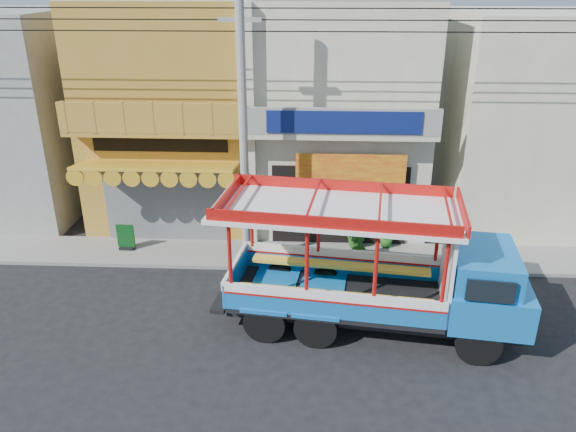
# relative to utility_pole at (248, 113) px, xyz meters

# --- Properties ---
(ground) EXTENTS (90.00, 90.00, 0.00)m
(ground) POSITION_rel_utility_pole_xyz_m (0.85, -3.30, -5.03)
(ground) COLOR black
(ground) RESTS_ON ground
(sidewalk) EXTENTS (30.00, 2.00, 0.12)m
(sidewalk) POSITION_rel_utility_pole_xyz_m (0.85, 0.70, -4.97)
(sidewalk) COLOR slate
(sidewalk) RESTS_ON ground
(shophouse_left) EXTENTS (6.00, 7.50, 8.24)m
(shophouse_left) POSITION_rel_utility_pole_xyz_m (-3.15, 4.66, -0.92)
(shophouse_left) COLOR #AA8325
(shophouse_left) RESTS_ON ground
(shophouse_right) EXTENTS (6.00, 6.75, 8.24)m
(shophouse_right) POSITION_rel_utility_pole_xyz_m (2.85, 4.66, -0.93)
(shophouse_right) COLOR #BDB29B
(shophouse_right) RESTS_ON ground
(party_pilaster) EXTENTS (0.35, 0.30, 8.00)m
(party_pilaster) POSITION_rel_utility_pole_xyz_m (-0.15, 1.55, -1.03)
(party_pilaster) COLOR #BDB29B
(party_pilaster) RESTS_ON ground
(filler_building_left) EXTENTS (6.00, 6.00, 7.60)m
(filler_building_left) POSITION_rel_utility_pole_xyz_m (-10.15, 4.70, -1.23)
(filler_building_left) COLOR gray
(filler_building_left) RESTS_ON ground
(filler_building_right) EXTENTS (6.00, 6.00, 7.60)m
(filler_building_right) POSITION_rel_utility_pole_xyz_m (9.85, 4.70, -1.23)
(filler_building_right) COLOR #BDB29B
(filler_building_right) RESTS_ON ground
(utility_pole) EXTENTS (28.00, 0.26, 9.00)m
(utility_pole) POSITION_rel_utility_pole_xyz_m (0.00, 0.00, 0.00)
(utility_pole) COLOR gray
(utility_pole) RESTS_ON ground
(songthaew_truck) EXTENTS (8.16, 3.54, 3.69)m
(songthaew_truck) POSITION_rel_utility_pole_xyz_m (4.05, -3.37, -3.26)
(songthaew_truck) COLOR black
(songthaew_truck) RESTS_ON ground
(green_sign) EXTENTS (0.59, 0.28, 0.90)m
(green_sign) POSITION_rel_utility_pole_xyz_m (-4.37, 0.78, -4.53)
(green_sign) COLOR black
(green_sign) RESTS_ON sidewalk
(potted_plant_a) EXTENTS (1.11, 1.04, 0.99)m
(potted_plant_a) POSITION_rel_utility_pole_xyz_m (3.46, 1.38, -4.42)
(potted_plant_a) COLOR #235B1A
(potted_plant_a) RESTS_ON sidewalk
(potted_plant_b) EXTENTS (0.71, 0.73, 1.03)m
(potted_plant_b) POSITION_rel_utility_pole_xyz_m (3.43, 0.32, -4.40)
(potted_plant_b) COLOR #235B1A
(potted_plant_b) RESTS_ON sidewalk
(potted_plant_c) EXTENTS (0.64, 0.64, 0.85)m
(potted_plant_c) POSITION_rel_utility_pole_xyz_m (4.48, 1.40, -4.49)
(potted_plant_c) COLOR #235B1A
(potted_plant_c) RESTS_ON sidewalk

